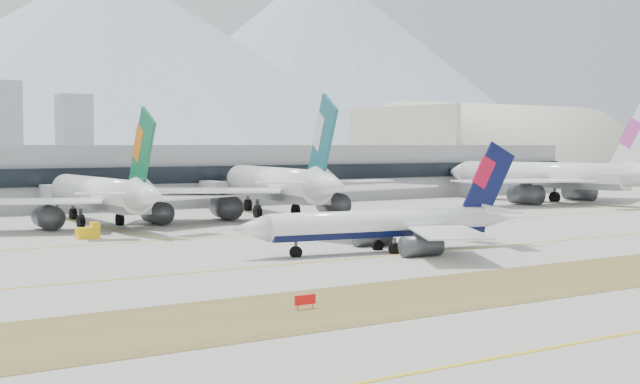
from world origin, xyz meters
TOP-DOWN VIEW (x-y plane):
  - ground at (0.00, 0.00)m, footprint 3000.00×3000.00m
  - taxiing_airliner at (-2.39, -1.60)m, footprint 46.59×40.13m
  - widebody_eva at (-22.37, 58.33)m, footprint 60.29×58.93m
  - widebody_cathay at (15.25, 57.91)m, footprint 67.63×67.18m
  - widebody_china_air at (98.78, 59.77)m, footprint 69.86×68.81m
  - terminal at (0.00, 114.84)m, footprint 280.00×43.10m
  - hangar at (154.56, 135.00)m, footprint 91.00×60.00m
  - hold_sign_left at (-36.41, -32.00)m, footprint 2.20×0.15m
  - gse_b at (-31.71, 39.07)m, footprint 3.55×2.00m

SIDE VIEW (x-z plane):
  - ground at x=0.00m, z-range 0.00..0.00m
  - hangar at x=154.56m, z-range -29.86..30.14m
  - hold_sign_left at x=-36.41m, z-range 0.20..1.55m
  - gse_b at x=-31.71m, z-range -0.25..2.35m
  - taxiing_airliner at x=-2.39m, z-range -4.06..11.62m
  - widebody_eva at x=-22.37m, z-range -5.03..16.46m
  - widebody_cathay at x=15.25m, z-range -5.77..18.85m
  - widebody_china_air at x=98.78m, z-range -5.87..19.20m
  - terminal at x=0.00m, z-range 0.00..15.00m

